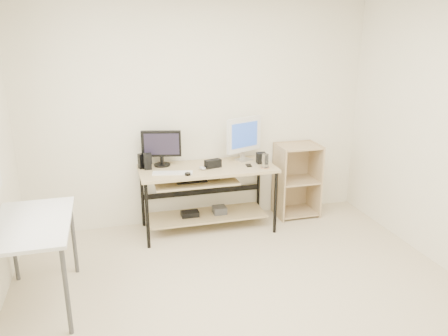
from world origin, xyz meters
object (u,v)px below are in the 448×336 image
shelf_unit (296,179)px  black_monitor (161,146)px  side_table (32,231)px  white_imac (244,136)px  audio_controller (142,161)px  desk (205,185)px

shelf_unit → black_monitor: black_monitor is taller
side_table → white_imac: bearing=29.4°
white_imac → audio_controller: bearing=157.5°
black_monitor → audio_controller: black_monitor is taller
audio_controller → white_imac: bearing=-23.7°
side_table → audio_controller: 1.56m
shelf_unit → white_imac: 0.90m
shelf_unit → white_imac: white_imac is taller
desk → shelf_unit: bearing=7.8°
desk → audio_controller: 0.75m
desk → white_imac: 0.73m
black_monitor → audio_controller: (-0.22, -0.04, -0.15)m
desk → white_imac: bearing=16.8°
black_monitor → white_imac: white_imac is taller
black_monitor → side_table: bearing=-121.6°
desk → shelf_unit: 1.19m
side_table → white_imac: 2.50m
desk → shelf_unit: size_ratio=1.67×
side_table → desk: bearing=32.7°
black_monitor → desk: bearing=-10.0°
desk → side_table: size_ratio=1.50×
side_table → shelf_unit: (2.83, 1.22, -0.22)m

